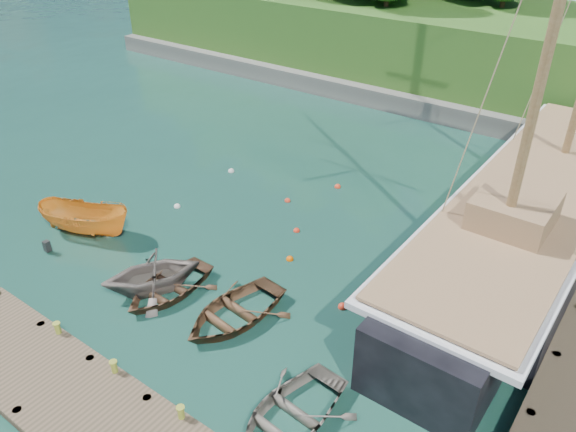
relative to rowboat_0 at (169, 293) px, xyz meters
name	(u,v)px	position (x,y,z in m)	size (l,w,h in m)	color
ground	(243,312)	(3.14, 0.84, 0.00)	(160.00, 160.00, 0.00)	#17382F
bollard_0	(63,345)	(-0.86, -4.26, 0.00)	(0.26, 0.26, 0.45)	olive
bollard_1	(118,385)	(2.14, -4.26, 0.00)	(0.26, 0.26, 0.45)	olive
bollard_2	(184,431)	(5.14, -4.26, 0.00)	(0.26, 0.26, 0.45)	olive
rowboat_0	(169,293)	(0.00, 0.00, 0.00)	(2.85, 3.99, 0.83)	brown
rowboat_1	(154,290)	(-0.58, -0.24, 0.00)	(3.30, 3.82, 2.01)	slate
rowboat_2	(234,318)	(3.10, 0.39, 0.00)	(3.13, 4.38, 0.91)	#513621
rowboat_3	(289,422)	(7.50, -2.13, 0.00)	(3.05, 4.28, 0.89)	#5B564C
motorboat_orange	(88,233)	(-6.19, 0.81, 0.00)	(1.71, 4.55, 1.76)	orange
cabin_boat_white	(438,362)	(10.14, 2.81, 0.00)	(2.05, 5.44, 2.10)	beige
schooner	(530,221)	(10.34, 11.82, 1.24)	(5.69, 29.81, 22.29)	black
mooring_buoy_0	(177,207)	(-4.61, 4.94, 0.00)	(0.33, 0.33, 0.33)	silver
mooring_buoy_1	(297,231)	(1.49, 6.66, 0.00)	(0.30, 0.30, 0.30)	red
mooring_buoy_2	(290,260)	(2.57, 4.65, 0.00)	(0.32, 0.32, 0.32)	#D85000
mooring_buoy_3	(431,245)	(7.04, 9.30, 0.00)	(0.27, 0.27, 0.27)	silver
mooring_buoy_4	(287,201)	(-0.51, 8.67, 0.00)	(0.30, 0.30, 0.30)	red
mooring_buoy_5	(338,187)	(0.76, 11.44, 0.00)	(0.34, 0.34, 0.34)	red
mooring_buoy_6	(231,172)	(-5.01, 9.49, 0.00)	(0.35, 0.35, 0.35)	silver
mooring_buoy_7	(342,307)	(6.04, 3.32, 0.00)	(0.35, 0.35, 0.35)	red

